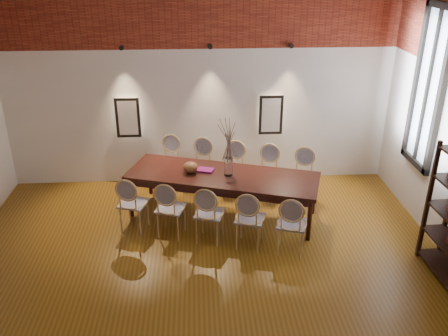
{
  "coord_description": "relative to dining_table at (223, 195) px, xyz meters",
  "views": [
    {
      "loc": [
        -0.06,
        -4.79,
        4.07
      ],
      "look_at": [
        0.33,
        1.71,
        1.05
      ],
      "focal_mm": 38.0,
      "sensor_mm": 36.0,
      "label": 1
    }
  ],
  "objects": [
    {
      "name": "bowl",
      "position": [
        -0.52,
        0.11,
        0.46
      ],
      "size": [
        0.24,
        0.24,
        0.18
      ],
      "primitive_type": "ellipsoid",
      "color": "brown",
      "rests_on": "dining_table"
    },
    {
      "name": "niche_right",
      "position": [
        0.97,
        1.34,
        0.93
      ],
      "size": [
        0.36,
        0.06,
        0.66
      ],
      "primitive_type": "cube",
      "color": "#FFEAC6",
      "rests_on": "wall_back"
    },
    {
      "name": "niche_left",
      "position": [
        -1.63,
        1.34,
        0.93
      ],
      "size": [
        0.36,
        0.06,
        0.66
      ],
      "primitive_type": "cube",
      "color": "#FFEAC6",
      "rests_on": "wall_back"
    },
    {
      "name": "chair_near_a",
      "position": [
        -1.41,
        -0.36,
        0.09
      ],
      "size": [
        0.55,
        0.55,
        0.94
      ],
      "primitive_type": null,
      "rotation": [
        0.0,
        0.0,
        -0.31
      ],
      "color": "tan",
      "rests_on": "floor"
    },
    {
      "name": "vase",
      "position": [
        0.1,
        -0.03,
        0.53
      ],
      "size": [
        0.14,
        0.14,
        0.3
      ],
      "primitive_type": "cylinder",
      "color": "silver",
      "rests_on": "dining_table"
    },
    {
      "name": "chair_far_e",
      "position": [
        1.41,
        0.36,
        0.09
      ],
      "size": [
        0.55,
        0.55,
        0.94
      ],
      "primitive_type": null,
      "rotation": [
        0.0,
        0.0,
        2.83
      ],
      "color": "tan",
      "rests_on": "floor"
    },
    {
      "name": "chair_far_d",
      "position": [
        0.82,
        0.55,
        0.09
      ],
      "size": [
        0.55,
        0.55,
        0.94
      ],
      "primitive_type": null,
      "rotation": [
        0.0,
        0.0,
        2.83
      ],
      "color": "tan",
      "rests_on": "floor"
    },
    {
      "name": "spot_fixture_left",
      "position": [
        -1.63,
        1.31,
        2.17
      ],
      "size": [
        0.08,
        0.1,
        0.08
      ],
      "primitive_type": "cylinder",
      "rotation": [
        1.57,
        0.0,
        0.0
      ],
      "color": "black",
      "rests_on": "wall_back"
    },
    {
      "name": "dried_branches",
      "position": [
        0.1,
        -0.03,
        0.98
      ],
      "size": [
        0.5,
        0.5,
        0.7
      ],
      "primitive_type": null,
      "color": "brown",
      "rests_on": "vase"
    },
    {
      "name": "window_mullion",
      "position": [
        3.11,
        -0.11,
        1.77
      ],
      "size": [
        0.06,
        0.06,
        2.4
      ],
      "primitive_type": "cube",
      "color": "black",
      "rests_on": "wall_right"
    },
    {
      "name": "brick_band_back",
      "position": [
        -0.33,
        1.37,
        2.88
      ],
      "size": [
        7.0,
        0.02,
        1.5
      ],
      "primitive_type": "cube",
      "color": "maroon",
      "rests_on": "ground"
    },
    {
      "name": "chair_near_b",
      "position": [
        -0.82,
        -0.55,
        0.09
      ],
      "size": [
        0.55,
        0.55,
        0.94
      ],
      "primitive_type": null,
      "rotation": [
        0.0,
        0.0,
        -0.31
      ],
      "color": "tan",
      "rests_on": "floor"
    },
    {
      "name": "window_frame",
      "position": [
        3.11,
        -0.11,
        1.77
      ],
      "size": [
        0.08,
        0.9,
        2.5
      ],
      "primitive_type": "cube",
      "color": "black",
      "rests_on": "wall_right"
    },
    {
      "name": "chair_near_e",
      "position": [
        0.94,
        -1.12,
        0.09
      ],
      "size": [
        0.55,
        0.55,
        0.94
      ],
      "primitive_type": null,
      "rotation": [
        0.0,
        0.0,
        -0.31
      ],
      "color": "tan",
      "rests_on": "floor"
    },
    {
      "name": "floor",
      "position": [
        -0.33,
        -2.11,
        -0.39
      ],
      "size": [
        7.0,
        7.0,
        0.02
      ],
      "primitive_type": "cube",
      "color": "brown",
      "rests_on": "ground"
    },
    {
      "name": "window_glass",
      "position": [
        3.13,
        -0.11,
        1.77
      ],
      "size": [
        0.02,
        0.78,
        2.38
      ],
      "primitive_type": "cube",
      "color": "silver",
      "rests_on": "wall_right"
    },
    {
      "name": "wall_back",
      "position": [
        -0.33,
        1.44,
        1.62
      ],
      "size": [
        7.0,
        0.1,
        4.0
      ],
      "primitive_type": "cube",
      "color": "silver",
      "rests_on": "ground"
    },
    {
      "name": "chair_far_b",
      "position": [
        -0.35,
        0.93,
        0.09
      ],
      "size": [
        0.55,
        0.55,
        0.94
      ],
      "primitive_type": null,
      "rotation": [
        0.0,
        0.0,
        2.83
      ],
      "color": "tan",
      "rests_on": "floor"
    },
    {
      "name": "chair_far_a",
      "position": [
        -0.94,
        1.12,
        0.09
      ],
      "size": [
        0.55,
        0.55,
        0.94
      ],
      "primitive_type": null,
      "rotation": [
        0.0,
        0.0,
        2.83
      ],
      "color": "tan",
      "rests_on": "floor"
    },
    {
      "name": "chair_near_d",
      "position": [
        0.35,
        -0.93,
        0.09
      ],
      "size": [
        0.55,
        0.55,
        0.94
      ],
      "primitive_type": null,
      "rotation": [
        0.0,
        0.0,
        -0.31
      ],
      "color": "tan",
      "rests_on": "floor"
    },
    {
      "name": "chair_near_c",
      "position": [
        -0.24,
        -0.74,
        0.09
      ],
      "size": [
        0.55,
        0.55,
        0.94
      ],
      "primitive_type": null,
      "rotation": [
        0.0,
        0.0,
        -0.31
      ],
      "color": "tan",
      "rests_on": "floor"
    },
    {
      "name": "spot_fixture_right",
      "position": [
        1.27,
        1.31,
        2.17
      ],
      "size": [
        0.08,
        0.1,
        0.08
      ],
      "primitive_type": "cylinder",
      "rotation": [
        1.57,
        0.0,
        0.0
      ],
      "color": "black",
      "rests_on": "wall_back"
    },
    {
      "name": "book",
      "position": [
        -0.27,
        0.15,
        0.39
      ],
      "size": [
        0.3,
        0.25,
        0.03
      ],
      "primitive_type": "cube",
      "rotation": [
        0.0,
        0.0,
        -0.31
      ],
      "color": "#7C0C60",
      "rests_on": "dining_table"
    },
    {
      "name": "dining_table",
      "position": [
        0.0,
        0.0,
        0.0
      ],
      "size": [
        3.24,
        1.89,
        0.75
      ],
      "primitive_type": "cube",
      "rotation": [
        0.0,
        0.0,
        -0.31
      ],
      "color": "black",
      "rests_on": "floor"
    },
    {
      "name": "spot_fixture_mid",
      "position": [
        -0.13,
        1.31,
        2.17
      ],
      "size": [
        0.08,
        0.1,
        0.08
      ],
      "primitive_type": "cylinder",
      "rotation": [
        1.57,
        0.0,
        0.0
      ],
      "color": "black",
      "rests_on": "wall_back"
    },
    {
      "name": "brick_band_front",
      "position": [
        -0.33,
        -5.59,
        2.88
      ],
      "size": [
        7.0,
        0.02,
        1.5
      ],
      "primitive_type": "cube",
      "color": "maroon",
      "rests_on": "ground"
    },
    {
      "name": "chair_far_c",
      "position": [
        0.24,
        0.74,
        0.09
      ],
      "size": [
        0.55,
        0.55,
        0.94
      ],
      "primitive_type": null,
      "rotation": [
        0.0,
        0.0,
        2.83
      ],
      "color": "tan",
      "rests_on": "floor"
    }
  ]
}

